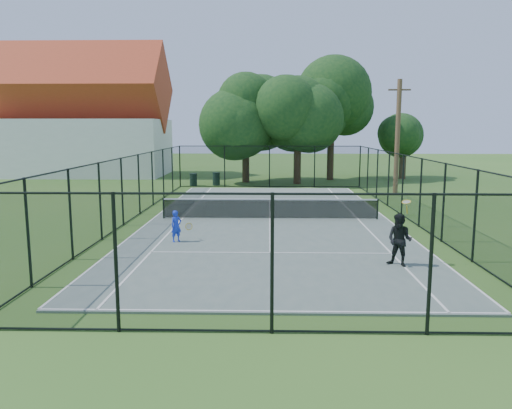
{
  "coord_description": "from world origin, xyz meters",
  "views": [
    {
      "loc": [
        -0.09,
        -22.98,
        4.3
      ],
      "look_at": [
        -0.58,
        -3.0,
        1.2
      ],
      "focal_mm": 35.0,
      "sensor_mm": 36.0,
      "label": 1
    }
  ],
  "objects_px": {
    "trash_bin_left": "(193,180)",
    "player_black": "(400,240)",
    "utility_pole": "(397,137)",
    "trash_bin_right": "(216,179)",
    "player_blue": "(176,226)",
    "tennis_net": "(270,208)"
  },
  "relations": [
    {
      "from": "tennis_net",
      "to": "utility_pole",
      "type": "xyz_separation_m",
      "value": [
        8.08,
        9.0,
        3.12
      ]
    },
    {
      "from": "trash_bin_left",
      "to": "player_black",
      "type": "bearing_deg",
      "value": -66.1
    },
    {
      "from": "utility_pole",
      "to": "trash_bin_left",
      "type": "bearing_deg",
      "value": 160.93
    },
    {
      "from": "tennis_net",
      "to": "trash_bin_right",
      "type": "distance_m",
      "value": 14.65
    },
    {
      "from": "trash_bin_left",
      "to": "player_blue",
      "type": "distance_m",
      "value": 18.67
    },
    {
      "from": "trash_bin_left",
      "to": "player_blue",
      "type": "xyz_separation_m",
      "value": [
        2.14,
        -18.55,
        0.18
      ]
    },
    {
      "from": "utility_pole",
      "to": "trash_bin_right",
      "type": "bearing_deg",
      "value": 157.07
    },
    {
      "from": "trash_bin_right",
      "to": "player_black",
      "type": "relative_size",
      "value": 0.44
    },
    {
      "from": "trash_bin_right",
      "to": "player_black",
      "type": "bearing_deg",
      "value": -70.19
    },
    {
      "from": "tennis_net",
      "to": "trash_bin_left",
      "type": "relative_size",
      "value": 10.93
    },
    {
      "from": "tennis_net",
      "to": "trash_bin_right",
      "type": "bearing_deg",
      "value": 105.77
    },
    {
      "from": "trash_bin_right",
      "to": "player_blue",
      "type": "bearing_deg",
      "value": -88.56
    },
    {
      "from": "trash_bin_left",
      "to": "utility_pole",
      "type": "height_order",
      "value": "utility_pole"
    },
    {
      "from": "trash_bin_right",
      "to": "utility_pole",
      "type": "xyz_separation_m",
      "value": [
        12.06,
        -5.1,
        3.2
      ]
    },
    {
      "from": "tennis_net",
      "to": "player_blue",
      "type": "xyz_separation_m",
      "value": [
        -3.51,
        -4.8,
        0.07
      ]
    },
    {
      "from": "player_black",
      "to": "player_blue",
      "type": "bearing_deg",
      "value": 157.22
    },
    {
      "from": "tennis_net",
      "to": "player_black",
      "type": "xyz_separation_m",
      "value": [
        3.96,
        -7.94,
        0.3
      ]
    },
    {
      "from": "tennis_net",
      "to": "player_blue",
      "type": "bearing_deg",
      "value": -126.16
    },
    {
      "from": "utility_pole",
      "to": "player_blue",
      "type": "xyz_separation_m",
      "value": [
        -11.59,
        -13.8,
        -3.05
      ]
    },
    {
      "from": "trash_bin_left",
      "to": "utility_pole",
      "type": "xyz_separation_m",
      "value": [
        13.73,
        -4.75,
        3.23
      ]
    },
    {
      "from": "trash_bin_left",
      "to": "utility_pole",
      "type": "relative_size",
      "value": 0.13
    },
    {
      "from": "trash_bin_left",
      "to": "player_black",
      "type": "distance_m",
      "value": 23.72
    }
  ]
}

